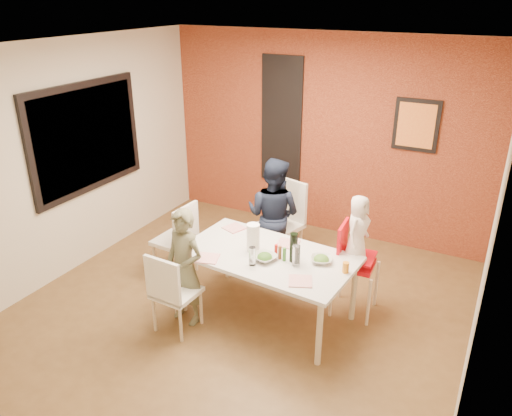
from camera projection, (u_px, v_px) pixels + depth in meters
The scene contains 35 objects.
ground at pixel (243, 306), 5.43m from camera, with size 4.50×4.50×0.00m, color brown.
ceiling at pixel (240, 47), 4.35m from camera, with size 4.50×4.50×0.02m, color white.
wall_back at pixel (323, 136), 6.71m from camera, with size 4.50×0.02×2.70m, color beige.
wall_front at pixel (64, 311), 3.06m from camera, with size 4.50×0.02×2.70m, color beige.
wall_left at pixel (74, 158), 5.84m from camera, with size 0.02×4.50×2.70m, color beige.
wall_right at pixel (491, 240), 3.93m from camera, with size 0.02×4.50×2.70m, color beige.
brick_accent_wall at pixel (322, 137), 6.70m from camera, with size 4.50×0.02×2.70m, color maroon.
picture_window_frame at pixel (86, 138), 5.91m from camera, with size 0.05×1.70×1.30m, color black.
picture_window_pane at pixel (87, 138), 5.91m from camera, with size 0.02×1.55×1.15m, color black.
glassblock_strip at pixel (282, 121), 6.88m from camera, with size 0.55×0.03×1.70m, color silver.
glassblock_surround at pixel (282, 121), 6.88m from camera, with size 0.60×0.03×1.76m, color black.
art_print_frame at pixel (416, 125), 6.05m from camera, with size 0.54×0.03×0.64m, color black.
art_print_canvas at pixel (416, 126), 6.04m from camera, with size 0.44×0.01×0.54m, color orange.
dining_table at pixel (267, 260), 5.03m from camera, with size 1.81×1.10×0.72m.
chair_near at pixel (171, 290), 4.84m from camera, with size 0.42×0.42×0.88m.
chair_far at pixel (284, 217), 6.16m from camera, with size 0.59×0.59×1.04m.
chair_left at pixel (179, 236), 5.83m from camera, with size 0.45×0.45×0.92m.
high_chair at pixel (352, 260), 5.14m from camera, with size 0.45×0.45×1.00m.
child_near at pixel (185, 267), 4.98m from camera, with size 0.45×0.30×1.24m, color brown.
child_far at pixel (273, 215), 5.92m from camera, with size 0.69×0.53×1.41m, color black.
toddler at pixel (358, 230), 4.99m from camera, with size 0.36×0.23×0.73m, color silver.
plate_near_left at pixel (208, 258), 4.92m from camera, with size 0.21×0.21×0.01m, color white.
plate_far_mid at pixel (288, 244), 5.21m from camera, with size 0.22×0.22×0.01m, color white.
plate_near_right at pixel (300, 281), 4.54m from camera, with size 0.21×0.21×0.01m, color white.
plate_far_left at pixel (234, 228), 5.55m from camera, with size 0.20×0.20×0.01m, color white.
salad_bowl_a at pixel (265, 258), 4.89m from camera, with size 0.23×0.23×0.06m, color silver.
salad_bowl_b at pixel (321, 260), 4.86m from camera, with size 0.21×0.21×0.05m, color silver.
wine_bottle at pixel (294, 247), 4.82m from camera, with size 0.08×0.08×0.30m, color black.
wine_glass_a at pixel (252, 256), 4.78m from camera, with size 0.07×0.07×0.19m, color silver.
wine_glass_b at pixel (296, 256), 4.76m from camera, with size 0.08×0.08×0.22m, color white.
paper_towel_roll at pixel (253, 238), 5.02m from camera, with size 0.13×0.13×0.29m, color white.
condiment_red at pixel (276, 251), 4.94m from camera, with size 0.03×0.03×0.13m, color red.
condiment_green at pixel (284, 254), 4.86m from camera, with size 0.04×0.04×0.14m, color #357527.
condiment_brown at pixel (280, 253), 4.90m from camera, with size 0.04×0.04×0.14m, color brown.
sippy_cup at pixel (346, 267), 4.67m from camera, with size 0.06×0.06×0.11m, color orange.
Camera 1 is at (2.23, -3.96, 3.16)m, focal length 35.00 mm.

